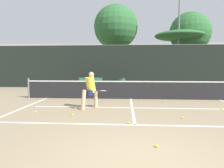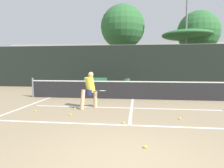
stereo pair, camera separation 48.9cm
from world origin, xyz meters
name	(u,v)px [view 2 (the right image)]	position (x,y,z in m)	size (l,w,h in m)	color
ground_plane	(125,163)	(0.00, 0.00, 0.00)	(100.00, 100.00, 0.00)	#937F60
court_baseline_near	(129,125)	(0.00, 2.29, 0.00)	(11.00, 0.10, 0.01)	white
court_service_line	(132,108)	(0.00, 4.69, 0.00)	(8.25, 0.10, 0.01)	white
court_center_mark	(132,109)	(0.00, 4.59, 0.00)	(0.10, 4.59, 0.01)	white
court_sideline_left	(28,106)	(-4.51, 4.59, 0.00)	(0.10, 5.59, 0.01)	white
net	(133,89)	(0.00, 6.89, 0.51)	(11.09, 0.09, 1.07)	slate
fence_back	(134,67)	(0.00, 12.05, 1.66)	(24.00, 0.06, 3.33)	black
player_practicing	(90,89)	(-1.70, 4.46, 0.80)	(1.12, 0.81, 1.50)	#DBAD84
tennis_ball_scattered_0	(75,109)	(-2.25, 4.17, 0.03)	(0.07, 0.07, 0.07)	#D1E033
tennis_ball_scattered_1	(145,147)	(0.39, 0.70, 0.03)	(0.07, 0.07, 0.07)	#D1E033
tennis_ball_scattered_2	(166,103)	(1.56, 5.95, 0.03)	(0.07, 0.07, 0.07)	#D1E033
tennis_ball_scattered_3	(124,123)	(-0.17, 2.41, 0.03)	(0.07, 0.07, 0.07)	#D1E033
tennis_ball_scattered_4	(35,111)	(-3.61, 3.56, 0.03)	(0.07, 0.07, 0.07)	#D1E033
tennis_ball_scattered_5	(224,110)	(3.58, 4.66, 0.03)	(0.07, 0.07, 0.07)	#D1E033
tennis_ball_scattered_6	(180,118)	(1.61, 3.14, 0.03)	(0.07, 0.07, 0.07)	#D1E033
tennis_ball_scattered_7	(70,114)	(-2.12, 3.23, 0.03)	(0.07, 0.07, 0.07)	#D1E033
courtside_bench	(95,83)	(-2.82, 10.80, 0.47)	(1.71, 0.43, 0.86)	#33724C
trash_bin	(126,84)	(-0.54, 10.81, 0.44)	(0.53, 0.53, 0.88)	#28603D
parked_car	(145,79)	(0.91, 14.34, 0.57)	(1.67, 4.27, 1.35)	navy
floodlight_mast	(187,19)	(4.47, 15.10, 5.77)	(1.10, 0.24, 9.18)	slate
tree_west	(123,27)	(-1.32, 17.70, 5.73)	(4.56, 4.56, 8.02)	brown
tree_mid	(187,36)	(4.79, 16.09, 4.50)	(4.62, 4.62, 5.00)	brown
tree_east	(198,32)	(5.92, 16.61, 4.90)	(3.90, 3.90, 6.86)	brown
building_far	(136,61)	(0.00, 25.02, 2.37)	(36.00, 2.40, 4.74)	#B2ADA3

